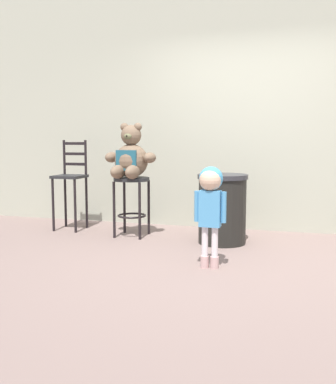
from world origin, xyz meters
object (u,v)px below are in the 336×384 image
at_px(teddy_bear, 130,158).
at_px(child_walking, 210,195).
at_px(bar_chair_empty, 71,181).
at_px(trash_bin, 222,209).
at_px(bar_stool_with_teddy, 132,194).

height_order(teddy_bear, child_walking, teddy_bear).
xyz_separation_m(teddy_bear, bar_chair_empty, (-0.90, 0.20, -0.31)).
bearing_deg(bar_chair_empty, trash_bin, -6.56).
height_order(trash_bin, bar_chair_empty, bar_chair_empty).
relative_size(child_walking, trash_bin, 1.19).
height_order(teddy_bear, trash_bin, teddy_bear).
height_order(teddy_bear, bar_chair_empty, teddy_bear).
distance_m(teddy_bear, bar_chair_empty, 0.97).
bearing_deg(bar_stool_with_teddy, teddy_bear, -90.00).
height_order(bar_stool_with_teddy, bar_chair_empty, bar_chair_empty).
relative_size(teddy_bear, trash_bin, 0.83).
xyz_separation_m(trash_bin, bar_chair_empty, (-1.99, 0.23, 0.24)).
bearing_deg(bar_chair_empty, bar_stool_with_teddy, -10.64).
distance_m(bar_stool_with_teddy, child_walking, 1.59).
relative_size(trash_bin, bar_chair_empty, 0.67).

